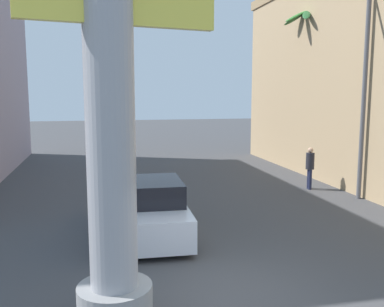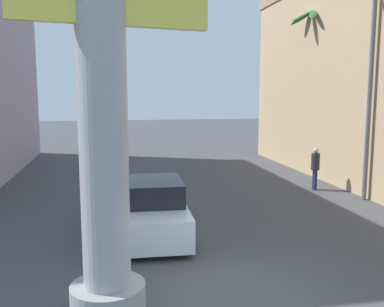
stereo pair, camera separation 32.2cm
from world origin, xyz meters
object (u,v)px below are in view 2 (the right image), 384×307
object	(u,v)px
neon_sign_pole	(101,29)
palm_tree_mid_right	(315,80)
car_lead	(148,208)
street_lamp	(359,74)
pedestrian_mid_right	(315,166)

from	to	relation	value
neon_sign_pole	palm_tree_mid_right	world-z (taller)	neon_sign_pole
palm_tree_mid_right	car_lead	bearing A→B (deg)	-139.39
street_lamp	pedestrian_mid_right	world-z (taller)	street_lamp
street_lamp	palm_tree_mid_right	xyz separation A→B (m)	(0.94, 5.15, -0.07)
street_lamp	car_lead	size ratio (longest dim) A/B	1.58
neon_sign_pole	street_lamp	xyz separation A→B (m)	(8.77, 6.93, -0.31)
street_lamp	car_lead	bearing A→B (deg)	-163.67
street_lamp	pedestrian_mid_right	bearing A→B (deg)	107.15
street_lamp	neon_sign_pole	bearing A→B (deg)	-141.69
neon_sign_pole	car_lead	world-z (taller)	neon_sign_pole
street_lamp	pedestrian_mid_right	xyz separation A→B (m)	(-0.57, 1.86, -3.56)
neon_sign_pole	street_lamp	size ratio (longest dim) A/B	1.40
palm_tree_mid_right	pedestrian_mid_right	xyz separation A→B (m)	(-1.51, -3.29, -3.49)
car_lead	palm_tree_mid_right	distance (m)	11.99
car_lead	pedestrian_mid_right	size ratio (longest dim) A/B	2.77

